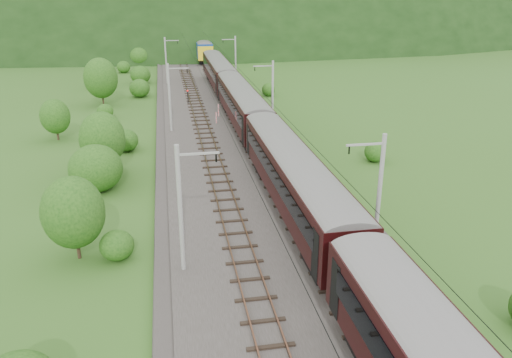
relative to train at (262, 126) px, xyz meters
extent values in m
plane|color=#345A1C|center=(-2.40, -19.16, -3.89)|extent=(600.00, 600.00, 0.00)
cube|color=#38332D|center=(-2.40, -9.16, -3.74)|extent=(14.00, 220.00, 0.30)
cube|color=brown|center=(-5.52, -9.16, -3.39)|extent=(0.08, 220.00, 0.15)
cube|color=brown|center=(-4.08, -9.16, -3.39)|extent=(0.08, 220.00, 0.15)
cube|color=black|center=(-4.80, -9.16, -3.53)|extent=(2.40, 220.00, 0.12)
cube|color=brown|center=(-0.72, -9.16, -3.39)|extent=(0.08, 220.00, 0.15)
cube|color=brown|center=(0.72, -9.16, -3.39)|extent=(0.08, 220.00, 0.15)
cube|color=black|center=(0.00, -9.16, -3.53)|extent=(2.40, 220.00, 0.12)
cylinder|color=gray|center=(-8.60, -19.16, 0.41)|extent=(0.28, 0.28, 8.00)
cube|color=gray|center=(-7.40, -19.16, 3.81)|extent=(2.40, 0.12, 0.12)
cylinder|color=black|center=(-6.40, -19.16, 3.51)|extent=(0.10, 0.10, 0.50)
cylinder|color=gray|center=(-8.60, 12.84, 0.41)|extent=(0.28, 0.28, 8.00)
cube|color=gray|center=(-7.40, 12.84, 3.81)|extent=(2.40, 0.12, 0.12)
cylinder|color=black|center=(-6.40, 12.84, 3.51)|extent=(0.10, 0.10, 0.50)
cylinder|color=gray|center=(-8.60, 44.84, 0.41)|extent=(0.28, 0.28, 8.00)
cube|color=gray|center=(-7.40, 44.84, 3.81)|extent=(2.40, 0.12, 0.12)
cylinder|color=black|center=(-6.40, 44.84, 3.51)|extent=(0.10, 0.10, 0.50)
cylinder|color=gray|center=(-8.60, 76.84, 0.41)|extent=(0.28, 0.28, 8.00)
cube|color=gray|center=(-7.40, 76.84, 3.81)|extent=(2.40, 0.12, 0.12)
cylinder|color=black|center=(-6.40, 76.84, 3.51)|extent=(0.10, 0.10, 0.50)
cylinder|color=gray|center=(-8.60, 108.84, 0.41)|extent=(0.28, 0.28, 8.00)
cube|color=gray|center=(-7.40, 108.84, 3.81)|extent=(2.40, 0.12, 0.12)
cylinder|color=black|center=(-6.40, 108.84, 3.51)|extent=(0.10, 0.10, 0.50)
cylinder|color=gray|center=(3.80, -19.16, 0.41)|extent=(0.28, 0.28, 8.00)
cube|color=gray|center=(2.60, -19.16, 3.81)|extent=(2.40, 0.12, 0.12)
cylinder|color=black|center=(1.60, -19.16, 3.51)|extent=(0.10, 0.10, 0.50)
cylinder|color=gray|center=(3.80, 12.84, 0.41)|extent=(0.28, 0.28, 8.00)
cube|color=gray|center=(2.60, 12.84, 3.81)|extent=(2.40, 0.12, 0.12)
cylinder|color=black|center=(1.60, 12.84, 3.51)|extent=(0.10, 0.10, 0.50)
cylinder|color=gray|center=(3.80, 44.84, 0.41)|extent=(0.28, 0.28, 8.00)
cube|color=gray|center=(2.60, 44.84, 3.81)|extent=(2.40, 0.12, 0.12)
cylinder|color=black|center=(1.60, 44.84, 3.51)|extent=(0.10, 0.10, 0.50)
cylinder|color=gray|center=(3.80, 76.84, 0.41)|extent=(0.28, 0.28, 8.00)
cube|color=gray|center=(2.60, 76.84, 3.81)|extent=(2.40, 0.12, 0.12)
cylinder|color=black|center=(1.60, 76.84, 3.51)|extent=(0.10, 0.10, 0.50)
cylinder|color=gray|center=(3.80, 108.84, 0.41)|extent=(0.28, 0.28, 8.00)
cube|color=gray|center=(2.60, 108.84, 3.81)|extent=(2.40, 0.12, 0.12)
cylinder|color=black|center=(1.60, 108.84, 3.51)|extent=(0.10, 0.10, 0.50)
cylinder|color=black|center=(-4.80, -9.16, 3.21)|extent=(0.03, 198.00, 0.03)
cylinder|color=black|center=(0.00, -9.16, 3.21)|extent=(0.03, 198.00, 0.03)
ellipsoid|color=black|center=(-2.40, 240.84, -3.89)|extent=(504.00, 360.00, 244.00)
cube|color=black|center=(0.00, -29.27, -2.81)|extent=(2.46, 3.57, 1.00)
cube|color=black|center=(0.00, -12.45, -0.64)|extent=(3.24, 24.56, 3.35)
cylinder|color=slate|center=(0.00, -12.45, 0.87)|extent=(3.24, 24.44, 3.24)
cube|color=black|center=(-1.64, -12.45, -0.24)|extent=(0.05, 21.62, 1.28)
cube|color=black|center=(1.64, -12.45, -0.24)|extent=(0.05, 21.62, 1.28)
cube|color=black|center=(0.00, -21.05, -2.81)|extent=(2.46, 3.57, 1.00)
cube|color=black|center=(0.00, -3.85, -2.81)|extent=(2.46, 3.57, 1.00)
cube|color=black|center=(0.00, 12.97, -0.64)|extent=(3.24, 24.56, 3.35)
cylinder|color=slate|center=(0.00, 12.97, 0.87)|extent=(3.24, 24.44, 3.24)
cube|color=black|center=(-1.64, 12.97, -0.24)|extent=(0.05, 21.62, 1.28)
cube|color=black|center=(1.64, 12.97, -0.24)|extent=(0.05, 21.62, 1.28)
cube|color=black|center=(0.00, 4.37, -2.81)|extent=(2.46, 3.57, 1.00)
cube|color=black|center=(0.00, 21.57, -2.81)|extent=(2.46, 3.57, 1.00)
cube|color=black|center=(0.00, 38.39, -0.64)|extent=(3.24, 24.56, 3.35)
cylinder|color=slate|center=(0.00, 38.39, 0.87)|extent=(3.24, 24.44, 3.24)
cube|color=black|center=(-1.64, 38.39, -0.24)|extent=(0.05, 21.62, 1.28)
cube|color=black|center=(1.64, 38.39, -0.24)|extent=(0.05, 21.62, 1.28)
cube|color=black|center=(0.00, 29.79, -2.81)|extent=(2.46, 3.57, 1.00)
cube|color=black|center=(0.00, 46.99, -2.81)|extent=(2.46, 3.57, 1.00)
cube|color=#133C95|center=(0.00, 73.86, -0.64)|extent=(3.24, 20.10, 3.35)
cylinder|color=slate|center=(0.00, 73.86, 0.87)|extent=(3.24, 20.00, 3.24)
cube|color=black|center=(-1.64, 73.86, -0.24)|extent=(0.05, 17.69, 1.28)
cube|color=black|center=(1.64, 73.86, -0.24)|extent=(0.05, 17.69, 1.28)
cube|color=black|center=(0.00, 66.82, -2.81)|extent=(2.46, 3.57, 1.00)
cube|color=black|center=(0.00, 80.89, -2.81)|extent=(2.46, 3.57, 1.00)
cube|color=yellow|center=(0.00, 83.71, -0.86)|extent=(3.30, 0.50, 3.01)
cube|color=yellow|center=(0.00, 64.01, -0.86)|extent=(3.30, 0.50, 3.01)
cube|color=black|center=(0.00, 76.86, 1.65)|extent=(0.08, 1.60, 1.00)
cylinder|color=red|center=(-2.91, 15.41, -2.88)|extent=(0.15, 0.15, 1.42)
cylinder|color=red|center=(-2.23, 18.95, -2.77)|extent=(0.17, 0.17, 1.63)
cylinder|color=black|center=(-5.84, 27.55, -2.66)|extent=(0.13, 0.13, 1.85)
sphere|color=red|center=(-5.84, 27.55, -1.69)|extent=(0.22, 0.22, 0.22)
ellipsoid|color=#194412|center=(-12.74, -16.66, -2.89)|extent=(2.21, 2.21, 1.99)
ellipsoid|color=#194412|center=(-15.32, -4.36, -1.84)|extent=(4.55, 4.55, 4.09)
ellipsoid|color=#194412|center=(-13.54, 6.60, -2.70)|extent=(2.64, 2.64, 2.37)
ellipsoid|color=#194412|center=(-17.14, 21.72, -2.92)|extent=(2.16, 2.16, 1.94)
ellipsoid|color=#194412|center=(-13.06, 34.80, -2.44)|extent=(3.21, 3.21, 2.88)
ellipsoid|color=#194412|center=(-13.32, 46.74, -2.27)|extent=(3.59, 3.59, 3.23)
ellipsoid|color=#194412|center=(-17.15, 59.81, -2.68)|extent=(2.68, 2.68, 2.42)
ellipsoid|color=#194412|center=(-14.28, 70.14, -1.89)|extent=(4.45, 4.45, 4.00)
cylinder|color=black|center=(-15.23, -16.08, -2.36)|extent=(0.24, 0.24, 3.06)
ellipsoid|color=#194412|center=(-15.23, -16.08, -0.60)|extent=(3.94, 3.94, 4.73)
cylinder|color=black|center=(-15.02, -0.27, -2.26)|extent=(0.24, 0.24, 3.25)
ellipsoid|color=#194412|center=(-15.02, -0.27, -0.40)|extent=(4.18, 4.18, 5.02)
cylinder|color=black|center=(-21.56, 12.34, -2.59)|extent=(0.24, 0.24, 2.59)
ellipsoid|color=#194412|center=(-21.56, 12.34, -1.11)|extent=(3.33, 3.33, 4.00)
cylinder|color=black|center=(-18.22, 29.72, -1.99)|extent=(0.24, 0.24, 3.80)
ellipsoid|color=#194412|center=(-18.22, 29.72, 0.18)|extent=(4.88, 4.88, 5.86)
cylinder|color=black|center=(-20.28, 43.80, -2.70)|extent=(0.24, 0.24, 2.37)
ellipsoid|color=#194412|center=(-20.28, 43.80, -1.34)|extent=(3.05, 3.05, 3.66)
ellipsoid|color=#194412|center=(11.29, -1.45, -2.93)|extent=(2.12, 2.12, 1.90)
ellipsoid|color=#194412|center=(7.26, 32.00, -2.93)|extent=(2.13, 2.13, 1.92)
camera|label=1|loc=(-8.99, -46.16, 12.68)|focal=35.00mm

